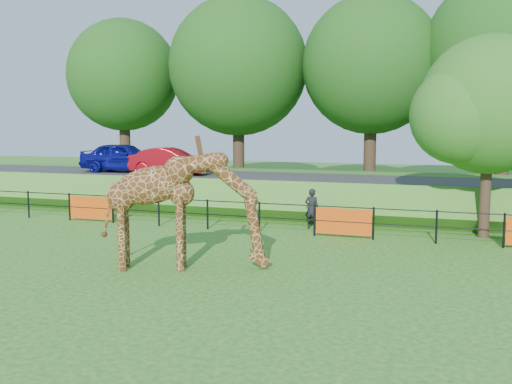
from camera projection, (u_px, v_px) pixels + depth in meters
ground at (147, 296)px, 12.74m from camera, size 90.00×90.00×0.00m
giraffe at (186, 211)px, 14.98m from camera, size 4.41×2.19×3.14m
perimeter_fence at (259, 217)px, 20.20m from camera, size 28.07×0.10×1.10m
embankment at (309, 191)px, 27.24m from camera, size 40.00×9.00×1.30m
road at (301, 179)px, 25.75m from camera, size 40.00×5.00×0.12m
car_blue at (124, 157)px, 28.74m from camera, size 4.49×2.09×1.49m
car_red at (170, 161)px, 27.34m from camera, size 3.90×1.40×1.28m
visitor at (312, 209)px, 20.88m from camera, size 0.58×0.42×1.49m
tree_east at (492, 110)px, 18.87m from camera, size 5.40×4.71×6.76m
bg_tree_line at (370, 64)px, 31.97m from camera, size 37.30×8.80×11.82m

